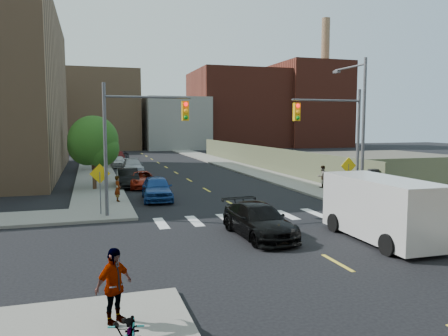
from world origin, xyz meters
TOP-DOWN VIEW (x-y plane):
  - ground at (0.00, 0.00)m, footprint 160.00×160.00m
  - sidewalk_nw at (-7.75, 41.50)m, footprint 3.50×73.00m
  - sidewalk_ne at (7.75, 41.50)m, footprint 3.50×73.00m
  - fence_north at (9.60, 28.00)m, footprint 0.12×44.00m
  - gravel_lot at (28.00, 30.00)m, footprint 36.00×42.00m
  - bg_bldg_west at (-22.00, 70.00)m, footprint 14.00×18.00m
  - bg_bldg_midwest at (-6.00, 72.00)m, footprint 14.00×16.00m
  - bg_bldg_center at (8.00, 70.00)m, footprint 12.00×16.00m
  - bg_bldg_east at (22.00, 72.00)m, footprint 18.00×18.00m
  - bg_bldg_fareast at (38.00, 70.00)m, footprint 14.00×16.00m
  - smokestack at (42.00, 70.00)m, footprint 1.80×1.80m
  - signal_nw at (-5.98, 6.00)m, footprint 4.59×0.30m
  - signal_ne at (5.98, 6.00)m, footprint 4.59×0.30m
  - streetlight_ne at (8.20, 6.90)m, footprint 0.25×3.70m
  - warn_sign_nw at (-7.80, 6.50)m, footprint 1.06×0.06m
  - warn_sign_ne at (7.20, 6.50)m, footprint 1.06×0.06m
  - warn_sign_midwest at (-7.80, 20.00)m, footprint 1.06×0.06m
  - tree_west_near at (-8.00, 16.05)m, footprint 3.66×3.64m
  - tree_west_far at (-8.00, 31.05)m, footprint 3.66×3.64m
  - parked_car_blue at (-4.20, 10.73)m, footprint 2.20×4.72m
  - parked_car_black at (-5.50, 17.16)m, footprint 1.60×4.41m
  - parked_car_red at (-4.51, 16.63)m, footprint 2.31×4.68m
  - parked_car_silver at (-4.20, 27.37)m, footprint 1.95×4.78m
  - parked_car_white at (-5.24, 33.29)m, footprint 1.80×4.09m
  - parked_car_maroon at (-4.91, 40.78)m, footprint 1.83×4.21m
  - parked_car_grey at (-4.20, 43.11)m, footprint 2.41×4.56m
  - black_sedan at (-1.32, 0.23)m, footprint 2.29×5.03m
  - cargo_van at (3.40, -1.69)m, footprint 2.51×5.87m
  - mailbox at (7.21, 6.00)m, footprint 0.75×0.67m
  - payphone at (9.20, 6.72)m, footprint 0.61×0.52m
  - pedestrian_west at (-6.69, 10.11)m, footprint 0.48×0.64m
  - pedestrian_east at (8.34, 11.66)m, footprint 0.87×0.71m
  - pedestrian_sw at (-7.82, -6.84)m, footprint 1.12×1.03m

SIDE VIEW (x-z plane):
  - ground at x=0.00m, z-range 0.00..0.00m
  - gravel_lot at x=28.00m, z-range 0.00..0.06m
  - sidewalk_nw at x=-7.75m, z-range 0.00..0.15m
  - sidewalk_ne at x=7.75m, z-range 0.00..0.15m
  - parked_car_grey at x=-4.20m, z-range 0.00..1.22m
  - parked_car_red at x=-4.51m, z-range 0.00..1.28m
  - parked_car_maroon at x=-4.91m, z-range 0.00..1.35m
  - parked_car_white at x=-5.24m, z-range 0.00..1.37m
  - parked_car_silver at x=-4.20m, z-range 0.00..1.39m
  - black_sedan at x=-1.32m, z-range 0.00..1.43m
  - parked_car_black at x=-5.50m, z-range 0.00..1.44m
  - parked_car_blue at x=-4.20m, z-range 0.00..1.56m
  - mailbox at x=7.21m, z-range 0.13..1.65m
  - pedestrian_west at x=-6.69m, z-range 0.15..1.74m
  - pedestrian_east at x=8.34m, z-range 0.15..1.80m
  - pedestrian_sw at x=-7.82m, z-range 0.15..2.00m
  - payphone at x=9.20m, z-range 0.15..2.00m
  - fence_north at x=9.60m, z-range 0.00..2.50m
  - cargo_van at x=3.40m, z-range 0.07..2.74m
  - warn_sign_nw at x=-7.80m, z-range 0.58..3.41m
  - warn_sign_ne at x=7.20m, z-range 0.58..3.41m
  - warn_sign_midwest at x=-7.80m, z-range 0.58..3.41m
  - tree_west_near at x=-8.00m, z-range 0.72..6.24m
  - tree_west_far at x=-8.00m, z-range 0.72..6.24m
  - signal_nw at x=-5.98m, z-range 1.03..8.03m
  - signal_ne at x=5.98m, z-range 1.03..8.03m
  - bg_bldg_center at x=8.00m, z-range 0.00..10.00m
  - streetlight_ne at x=8.20m, z-range 0.72..9.72m
  - bg_bldg_west at x=-22.00m, z-range 0.00..12.00m
  - bg_bldg_midwest at x=-6.00m, z-range 0.00..15.00m
  - bg_bldg_east at x=22.00m, z-range 0.00..16.00m
  - bg_bldg_fareast at x=38.00m, z-range 0.00..18.00m
  - smokestack at x=42.00m, z-range 0.00..28.00m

